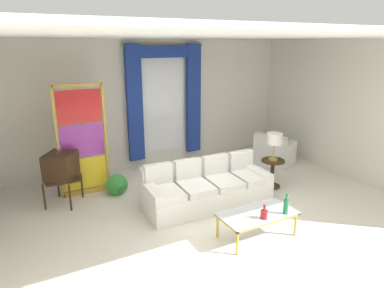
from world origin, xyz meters
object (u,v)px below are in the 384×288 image
stained_glass_divider (83,143)px  peacock_figurine (118,186)px  bottle_blue_decanter (286,206)px  table_lamp_brass (275,140)px  couch_white_long (206,188)px  vintage_tv (61,167)px  armchair_white (274,153)px  round_side_table (272,171)px  bottle_crystal_tall (264,214)px  coffee_table (257,215)px

stained_glass_divider → peacock_figurine: stained_glass_divider is taller
bottle_blue_decanter → table_lamp_brass: bearing=54.8°
stained_glass_divider → couch_white_long: bearing=-38.4°
bottle_blue_decanter → vintage_tv: vintage_tv is taller
couch_white_long → armchair_white: 2.80m
round_side_table → table_lamp_brass: (-0.00, 0.00, 0.67)m
couch_white_long → bottle_blue_decanter: (0.48, -1.60, 0.24)m
stained_glass_divider → table_lamp_brass: 3.80m
vintage_tv → peacock_figurine: 1.13m
couch_white_long → table_lamp_brass: bearing=0.4°
vintage_tv → peacock_figurine: (0.99, -0.19, -0.51)m
bottle_crystal_tall → vintage_tv: bearing=131.1°
round_side_table → table_lamp_brass: table_lamp_brass is taller
coffee_table → stained_glass_divider: 3.57m
bottle_blue_decanter → couch_white_long: bearing=106.7°
round_side_table → table_lamp_brass: size_ratio=1.04×
bottle_crystal_tall → vintage_tv: vintage_tv is taller
coffee_table → table_lamp_brass: table_lamp_brass is taller
armchair_white → peacock_figurine: size_ratio=1.79×
bottle_blue_decanter → peacock_figurine: size_ratio=0.55×
couch_white_long → stained_glass_divider: bearing=141.6°
coffee_table → armchair_white: (2.46, 2.46, -0.08)m
vintage_tv → peacock_figurine: size_ratio=2.24×
round_side_table → peacock_figurine: bearing=160.7°
coffee_table → vintage_tv: vintage_tv is taller
couch_white_long → vintage_tv: size_ratio=1.76×
stained_glass_divider → bottle_blue_decanter: bearing=-52.6°
armchair_white → coffee_table: bearing=-135.1°
vintage_tv → stained_glass_divider: bearing=28.8°
stained_glass_divider → peacock_figurine: 1.08m
bottle_blue_decanter → stained_glass_divider: (-2.37, 3.09, 0.51)m
bottle_blue_decanter → round_side_table: (1.14, 1.61, -0.19)m
couch_white_long → bottle_crystal_tall: 1.57m
couch_white_long → table_lamp_brass: size_ratio=4.16×
vintage_tv → table_lamp_brass: 4.16m
bottle_blue_decanter → round_side_table: bearing=54.8°
bottle_crystal_tall → vintage_tv: 3.73m
stained_glass_divider → coffee_table: bearing=-55.0°
peacock_figurine → round_side_table: size_ratio=1.01×
armchair_white → table_lamp_brass: size_ratio=1.89×
stained_glass_divider → bottle_crystal_tall: bearing=-57.1°
bottle_blue_decanter → vintage_tv: size_ratio=0.25×
peacock_figurine → table_lamp_brass: bearing=-19.3°
vintage_tv → table_lamp_brass: bearing=-17.2°
coffee_table → bottle_crystal_tall: size_ratio=5.30×
round_side_table → couch_white_long: bearing=-179.6°
coffee_table → peacock_figurine: size_ratio=1.98×
bottle_blue_decanter → armchair_white: bearing=51.8°
coffee_table → stained_glass_divider: stained_glass_divider is taller
couch_white_long → bottle_blue_decanter: bearing=-73.3°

